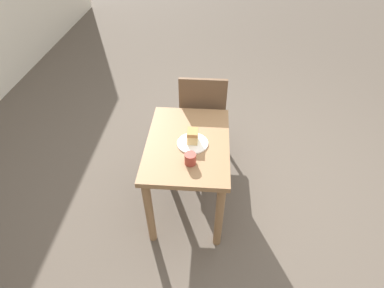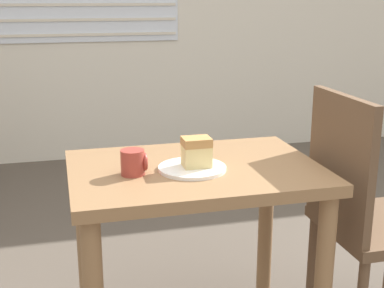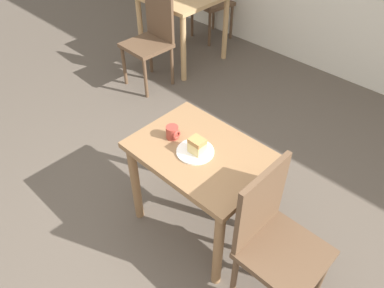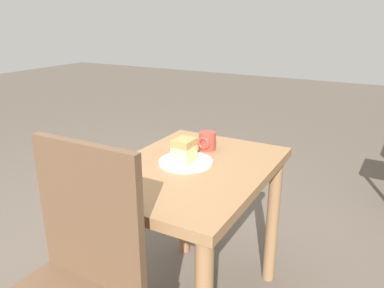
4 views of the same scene
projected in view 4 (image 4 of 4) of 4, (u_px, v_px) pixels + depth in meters
ground_plane at (100, 288)px, 1.87m from camera, size 14.00×14.00×0.00m
dining_table_near at (191, 196)px, 1.57m from camera, size 0.84×0.60×0.71m
plate at (186, 162)px, 1.55m from camera, size 0.23×0.23×0.01m
cake_slice at (184, 150)px, 1.52m from camera, size 0.09×0.08×0.10m
coffee_mug at (207, 141)px, 1.70m from camera, size 0.08×0.08×0.08m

